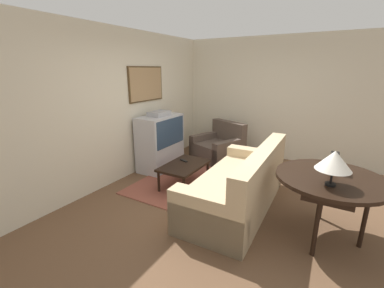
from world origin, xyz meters
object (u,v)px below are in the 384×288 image
object	(u,v)px
armchair	(219,148)
mantel_clock	(334,162)
console_table	(331,182)
table_lamp	(334,161)
couch	(239,187)
coffee_table	(184,167)
tv	(160,142)

from	to	relation	value
armchair	mantel_clock	distance (m)	2.97
console_table	table_lamp	distance (m)	0.43
couch	console_table	world-z (taller)	couch
coffee_table	console_table	bearing A→B (deg)	-98.69
table_lamp	mantel_clock	size ratio (longest dim) A/B	1.64
coffee_table	console_table	size ratio (longest dim) A/B	0.75
couch	mantel_clock	bearing A→B (deg)	90.73
armchair	table_lamp	world-z (taller)	table_lamp
couch	mantel_clock	size ratio (longest dim) A/B	9.29
coffee_table	console_table	distance (m)	2.29
tv	couch	distance (m)	2.10
tv	coffee_table	world-z (taller)	tv
coffee_table	mantel_clock	bearing A→B (deg)	-93.66
mantel_clock	console_table	bearing A→B (deg)	179.78
table_lamp	mantel_clock	xyz separation A→B (m)	(0.46, -0.00, -0.16)
armchair	coffee_table	world-z (taller)	armchair
tv	couch	xyz separation A→B (m)	(-0.69, -1.97, -0.24)
armchair	mantel_clock	xyz separation A→B (m)	(-1.75, -2.31, 0.65)
tv	console_table	xyz separation A→B (m)	(-0.84, -3.12, 0.17)
console_table	table_lamp	xyz separation A→B (m)	(-0.26, 0.00, 0.35)
couch	armchair	distance (m)	2.13
tv	armchair	xyz separation A→B (m)	(1.10, -0.81, -0.29)
table_lamp	mantel_clock	bearing A→B (deg)	-0.16
armchair	coffee_table	bearing A→B (deg)	-65.10
couch	coffee_table	size ratio (longest dim) A/B	2.40
couch	coffee_table	world-z (taller)	couch
tv	mantel_clock	world-z (taller)	tv
tv	armchair	distance (m)	1.40
couch	console_table	xyz separation A→B (m)	(-0.15, -1.15, 0.41)
table_lamp	tv	bearing A→B (deg)	70.57
armchair	table_lamp	distance (m)	3.30
coffee_table	table_lamp	distance (m)	2.42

